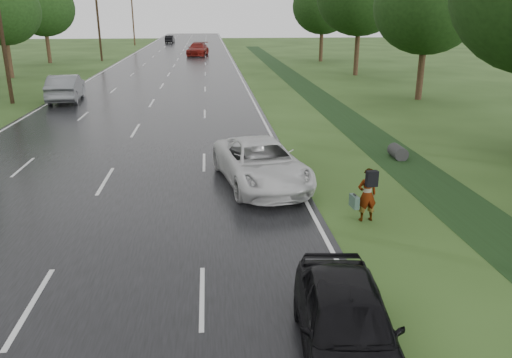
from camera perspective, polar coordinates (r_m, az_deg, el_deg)
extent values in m
plane|color=#284017|center=(11.55, -24.30, -13.22)|extent=(220.00, 220.00, 0.00)
cube|color=black|center=(54.70, -9.55, 12.31)|extent=(14.00, 180.00, 0.04)
cube|color=silver|center=(54.65, -2.31, 12.56)|extent=(0.12, 180.00, 0.01)
cube|color=silver|center=(55.58, -16.66, 11.92)|extent=(0.12, 180.00, 0.01)
cube|color=silver|center=(54.70, -9.56, 12.33)|extent=(0.12, 180.00, 0.01)
cube|color=black|center=(30.82, 9.30, 7.56)|extent=(2.20, 120.00, 0.01)
cylinder|color=#2D2D2D|center=(21.48, 15.90, 2.98)|extent=(0.56, 1.00, 0.56)
cylinder|color=#312114|center=(36.65, -27.19, 15.44)|extent=(0.26, 0.26, 10.00)
cylinder|color=#312114|center=(65.57, -17.62, 17.10)|extent=(0.26, 0.26, 10.00)
cylinder|color=#312114|center=(95.16, -13.91, 17.62)|extent=(0.26, 0.26, 10.00)
cylinder|color=#312114|center=(36.48, 18.29, 11.37)|extent=(0.44, 0.44, 3.52)
ellipsoid|color=black|center=(36.27, 19.02, 18.23)|extent=(7.00, 7.00, 6.30)
cylinder|color=#312114|center=(49.45, 11.43, 13.96)|extent=(0.44, 0.44, 4.16)
cylinder|color=#312114|center=(62.91, 7.46, 14.86)|extent=(0.44, 0.44, 3.68)
ellipsoid|color=black|center=(62.79, 7.64, 18.99)|extent=(7.20, 7.20, 6.48)
cylinder|color=#312114|center=(51.67, -26.38, 12.18)|extent=(0.44, 0.44, 3.36)
ellipsoid|color=black|center=(51.51, -27.07, 16.75)|extent=(6.60, 6.60, 5.94)
cylinder|color=#312114|center=(65.10, -22.65, 13.69)|extent=(0.44, 0.44, 3.52)
ellipsoid|color=black|center=(64.98, -23.15, 17.52)|extent=(7.00, 7.00, 6.30)
imported|color=#A5998C|center=(14.63, 12.57, -1.76)|extent=(0.62, 0.45, 1.59)
cube|color=black|center=(14.25, 13.10, 0.04)|extent=(0.34, 0.23, 0.45)
cube|color=#3A5549|center=(14.64, 11.16, -2.53)|extent=(0.20, 0.46, 0.36)
cube|color=black|center=(14.57, 11.21, -1.76)|extent=(0.06, 0.15, 0.03)
imported|color=silver|center=(17.25, 0.57, 1.83)|extent=(3.43, 5.82, 1.52)
imported|color=black|center=(8.97, 10.36, -15.85)|extent=(2.07, 4.29, 1.41)
imported|color=gray|center=(36.40, -20.91, 9.72)|extent=(2.36, 5.46, 1.75)
imported|color=maroon|center=(70.70, -6.67, 14.52)|extent=(3.27, 6.23, 1.72)
imported|color=black|center=(100.84, -9.82, 15.47)|extent=(1.66, 4.31, 1.40)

